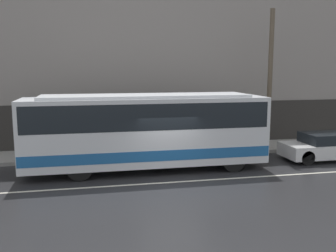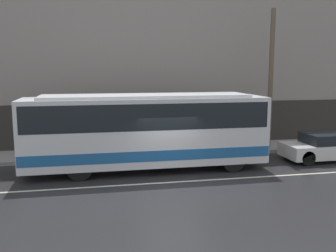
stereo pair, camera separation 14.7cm
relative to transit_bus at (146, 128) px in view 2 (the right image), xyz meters
name	(u,v)px [view 2 (the right image)]	position (x,y,z in m)	size (l,w,h in m)	color
ground_plane	(172,182)	(0.73, -2.13, -1.90)	(60.00, 60.00, 0.00)	#262628
sidewalk	(152,151)	(0.73, 3.19, -1.81)	(60.00, 2.65, 0.18)	gray
building_facade	(147,60)	(0.73, 4.66, 3.09)	(60.00, 0.35, 10.35)	gray
lane_stripe	(172,182)	(0.73, -2.13, -1.90)	(54.00, 0.14, 0.01)	beige
transit_bus	(146,128)	(0.00, 0.00, 0.00)	(10.61, 2.59, 3.38)	silver
sedan_white_front	(327,147)	(9.05, 0.00, -1.26)	(4.46, 1.86, 1.34)	silver
utility_pole_near	(271,80)	(7.01, 2.28, 1.98)	(0.25, 0.25, 7.40)	brown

